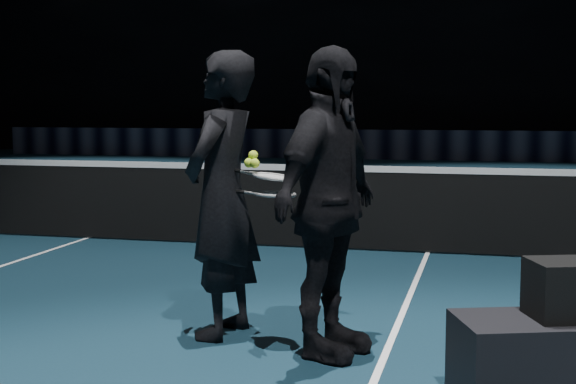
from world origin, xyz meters
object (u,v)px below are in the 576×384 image
Objects in this scene: player_b at (328,203)px; racket_lower at (276,194)px; tennis_balls at (252,161)px; player_a at (222,195)px; racket_upper at (273,177)px.

player_b is 2.92× the size of racket_lower.
player_b is 16.54× the size of tennis_balls.
tennis_balls is at bearing 79.72° from player_a.
tennis_balls is at bearing -170.43° from racket_upper.
racket_upper is at bearing 82.73° from player_b.
racket_upper is (0.39, -0.09, 0.14)m from player_a.
racket_lower is 1.00× the size of racket_upper.
tennis_balls reaches higher than racket_upper.
racket_lower is at bearing 78.59° from player_a.
racket_lower is 0.29m from tennis_balls.
racket_lower is (0.43, -0.15, 0.03)m from player_a.
racket_upper is 0.18m from tennis_balls.
player_a is 0.45m from racket_lower.
player_b is 0.64m from tennis_balls.
tennis_balls is (-0.56, 0.20, 0.25)m from player_b.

